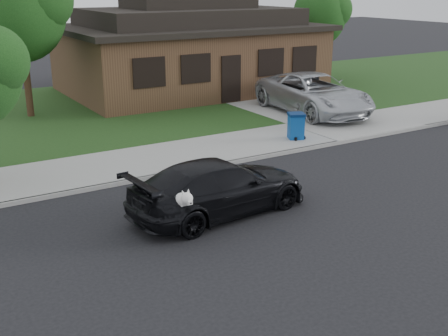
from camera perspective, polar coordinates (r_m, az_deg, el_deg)
ground at (r=15.15m, az=9.74°, el=-2.75°), size 120.00×120.00×0.00m
sidewalk at (r=18.97m, az=-0.06°, el=2.04°), size 60.00×3.00×0.12m
curb at (r=17.75m, az=2.43°, el=0.88°), size 60.00×0.12×0.12m
lawn at (r=25.95m, az=-9.26°, el=6.27°), size 60.00×13.00×0.13m
driveway at (r=26.25m, az=5.59°, el=6.57°), size 4.50×13.00×0.14m
sedan at (r=13.56m, az=-0.52°, el=-1.97°), size 4.80×2.43×1.34m
minivan at (r=24.04m, az=9.09°, el=7.49°), size 3.10×6.03×1.63m
recycling_bin at (r=19.97m, az=7.32°, el=4.28°), size 0.73×0.73×0.92m
house at (r=29.07m, az=-3.53°, el=11.88°), size 12.60×8.60×4.65m
tree_0 at (r=24.04m, az=-19.64°, el=15.17°), size 3.78×3.60×6.34m
tree_1 at (r=33.03m, az=9.98°, el=15.17°), size 3.15×3.00×5.25m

